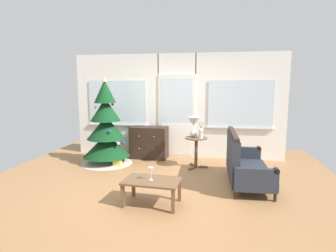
{
  "coord_description": "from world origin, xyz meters",
  "views": [
    {
      "loc": [
        0.98,
        -4.7,
        1.79
      ],
      "look_at": [
        0.05,
        0.55,
        1.0
      ],
      "focal_mm": 29.62,
      "sensor_mm": 36.0,
      "label": 1
    }
  ],
  "objects_px": {
    "gift_box": "(118,163)",
    "flower_vase": "(201,133)",
    "christmas_tree": "(106,132)",
    "settee_sofa": "(243,164)",
    "coffee_table": "(152,183)",
    "table_lamp": "(194,124)",
    "side_table": "(196,146)",
    "dresser_cabinet": "(149,142)",
    "wine_glass": "(151,171)"
  },
  "relations": [
    {
      "from": "christmas_tree",
      "to": "settee_sofa",
      "type": "distance_m",
      "value": 3.1
    },
    {
      "from": "christmas_tree",
      "to": "coffee_table",
      "type": "height_order",
      "value": "christmas_tree"
    },
    {
      "from": "christmas_tree",
      "to": "coffee_table",
      "type": "xyz_separation_m",
      "value": [
        1.53,
        -1.99,
        -0.41
      ]
    },
    {
      "from": "dresser_cabinet",
      "to": "side_table",
      "type": "distance_m",
      "value": 1.35
    },
    {
      "from": "coffee_table",
      "to": "gift_box",
      "type": "relative_size",
      "value": 5.1
    },
    {
      "from": "table_lamp",
      "to": "coffee_table",
      "type": "distance_m",
      "value": 2.18
    },
    {
      "from": "wine_glass",
      "to": "settee_sofa",
      "type": "bearing_deg",
      "value": 38.63
    },
    {
      "from": "settee_sofa",
      "to": "side_table",
      "type": "relative_size",
      "value": 2.42
    },
    {
      "from": "table_lamp",
      "to": "dresser_cabinet",
      "type": "bearing_deg",
      "value": 153.78
    },
    {
      "from": "christmas_tree",
      "to": "dresser_cabinet",
      "type": "xyz_separation_m",
      "value": [
        0.85,
        0.62,
        -0.34
      ]
    },
    {
      "from": "dresser_cabinet",
      "to": "wine_glass",
      "type": "xyz_separation_m",
      "value": [
        0.68,
        -2.61,
        0.13
      ]
    },
    {
      "from": "settee_sofa",
      "to": "table_lamp",
      "type": "xyz_separation_m",
      "value": [
        -0.98,
        0.89,
        0.58
      ]
    },
    {
      "from": "dresser_cabinet",
      "to": "wine_glass",
      "type": "bearing_deg",
      "value": -75.46
    },
    {
      "from": "table_lamp",
      "to": "flower_vase",
      "type": "relative_size",
      "value": 1.26
    },
    {
      "from": "christmas_tree",
      "to": "settee_sofa",
      "type": "bearing_deg",
      "value": -15.75
    },
    {
      "from": "christmas_tree",
      "to": "flower_vase",
      "type": "relative_size",
      "value": 5.67
    },
    {
      "from": "side_table",
      "to": "christmas_tree",
      "type": "bearing_deg",
      "value": -179.57
    },
    {
      "from": "settee_sofa",
      "to": "table_lamp",
      "type": "relative_size",
      "value": 3.68
    },
    {
      "from": "table_lamp",
      "to": "coffee_table",
      "type": "relative_size",
      "value": 0.5
    },
    {
      "from": "dresser_cabinet",
      "to": "settee_sofa",
      "type": "bearing_deg",
      "value": -34.47
    },
    {
      "from": "settee_sofa",
      "to": "gift_box",
      "type": "relative_size",
      "value": 9.44
    },
    {
      "from": "gift_box",
      "to": "dresser_cabinet",
      "type": "bearing_deg",
      "value": 58.33
    },
    {
      "from": "christmas_tree",
      "to": "flower_vase",
      "type": "distance_m",
      "value": 2.15
    },
    {
      "from": "christmas_tree",
      "to": "side_table",
      "type": "distance_m",
      "value": 2.06
    },
    {
      "from": "side_table",
      "to": "coffee_table",
      "type": "bearing_deg",
      "value": -104.37
    },
    {
      "from": "flower_vase",
      "to": "gift_box",
      "type": "bearing_deg",
      "value": -174.67
    },
    {
      "from": "flower_vase",
      "to": "coffee_table",
      "type": "relative_size",
      "value": 0.4
    },
    {
      "from": "christmas_tree",
      "to": "settee_sofa",
      "type": "xyz_separation_m",
      "value": [
        2.96,
        -0.84,
        -0.36
      ]
    },
    {
      "from": "coffee_table",
      "to": "table_lamp",
      "type": "bearing_deg",
      "value": 77.49
    },
    {
      "from": "coffee_table",
      "to": "christmas_tree",
      "type": "bearing_deg",
      "value": 127.67
    },
    {
      "from": "flower_vase",
      "to": "coffee_table",
      "type": "xyz_separation_m",
      "value": [
        -0.61,
        -1.94,
        -0.46
      ]
    },
    {
      "from": "side_table",
      "to": "flower_vase",
      "type": "distance_m",
      "value": 0.33
    },
    {
      "from": "table_lamp",
      "to": "gift_box",
      "type": "bearing_deg",
      "value": -170.76
    },
    {
      "from": "wine_glass",
      "to": "side_table",
      "type": "bearing_deg",
      "value": 75.3
    },
    {
      "from": "christmas_tree",
      "to": "gift_box",
      "type": "bearing_deg",
      "value": -32.65
    },
    {
      "from": "dresser_cabinet",
      "to": "coffee_table",
      "type": "xyz_separation_m",
      "value": [
        0.69,
        -2.6,
        -0.06
      ]
    },
    {
      "from": "coffee_table",
      "to": "gift_box",
      "type": "distance_m",
      "value": 2.16
    },
    {
      "from": "settee_sofa",
      "to": "flower_vase",
      "type": "relative_size",
      "value": 4.63
    },
    {
      "from": "side_table",
      "to": "gift_box",
      "type": "bearing_deg",
      "value": -172.38
    },
    {
      "from": "gift_box",
      "to": "flower_vase",
      "type": "bearing_deg",
      "value": 5.33
    },
    {
      "from": "dresser_cabinet",
      "to": "christmas_tree",
      "type": "bearing_deg",
      "value": -143.9
    },
    {
      "from": "coffee_table",
      "to": "side_table",
      "type": "bearing_deg",
      "value": 75.63
    },
    {
      "from": "flower_vase",
      "to": "christmas_tree",
      "type": "bearing_deg",
      "value": 178.81
    },
    {
      "from": "dresser_cabinet",
      "to": "settee_sofa",
      "type": "relative_size",
      "value": 0.57
    },
    {
      "from": "table_lamp",
      "to": "wine_glass",
      "type": "relative_size",
      "value": 2.26
    },
    {
      "from": "settee_sofa",
      "to": "gift_box",
      "type": "xyz_separation_m",
      "value": [
        -2.63,
        0.62,
        -0.29
      ]
    },
    {
      "from": "table_lamp",
      "to": "gift_box",
      "type": "height_order",
      "value": "table_lamp"
    },
    {
      "from": "christmas_tree",
      "to": "side_table",
      "type": "xyz_separation_m",
      "value": [
        2.05,
        0.02,
        -0.26
      ]
    },
    {
      "from": "christmas_tree",
      "to": "coffee_table",
      "type": "bearing_deg",
      "value": -52.33
    },
    {
      "from": "gift_box",
      "to": "side_table",
      "type": "bearing_deg",
      "value": 7.62
    }
  ]
}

